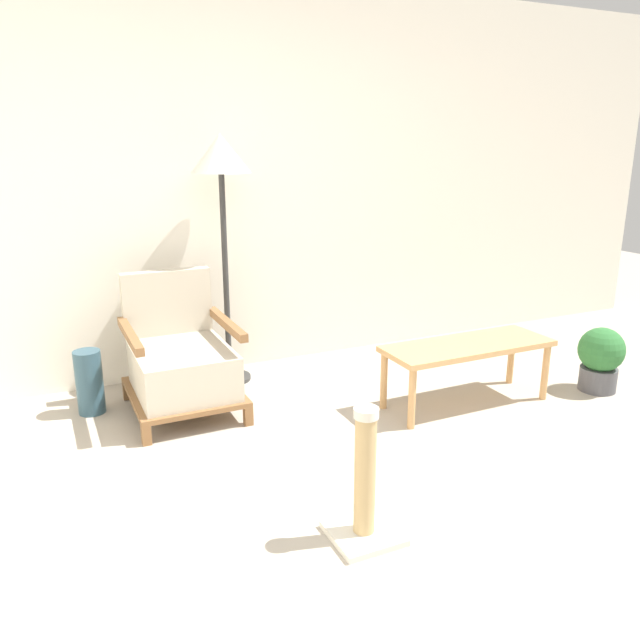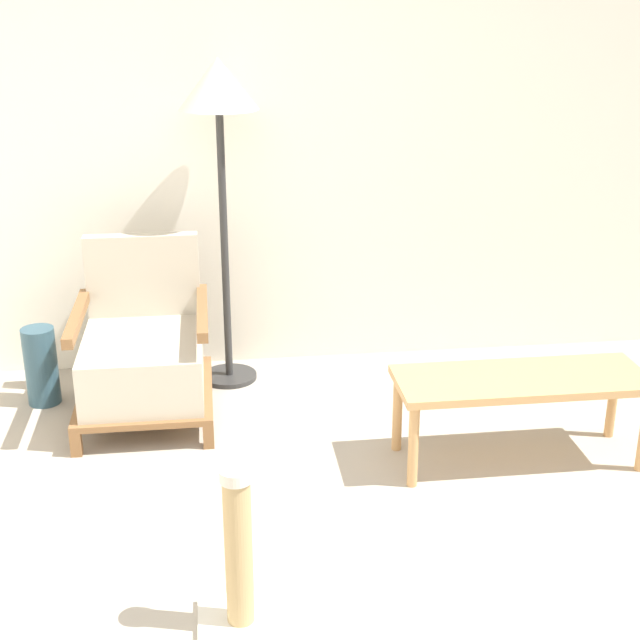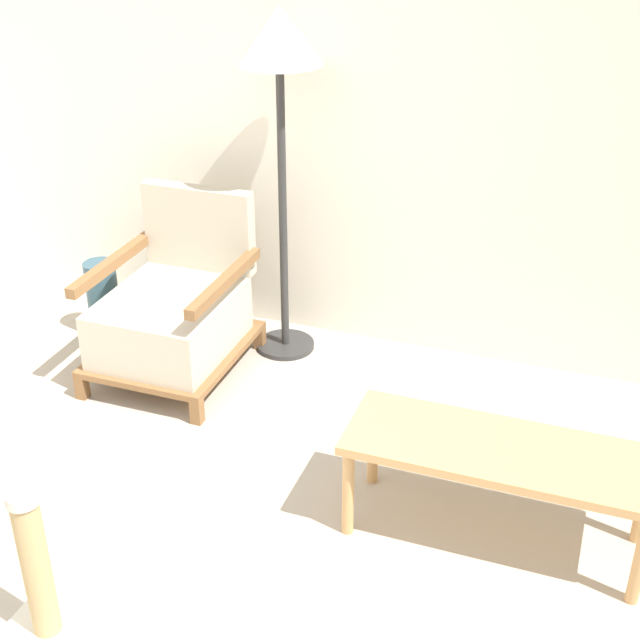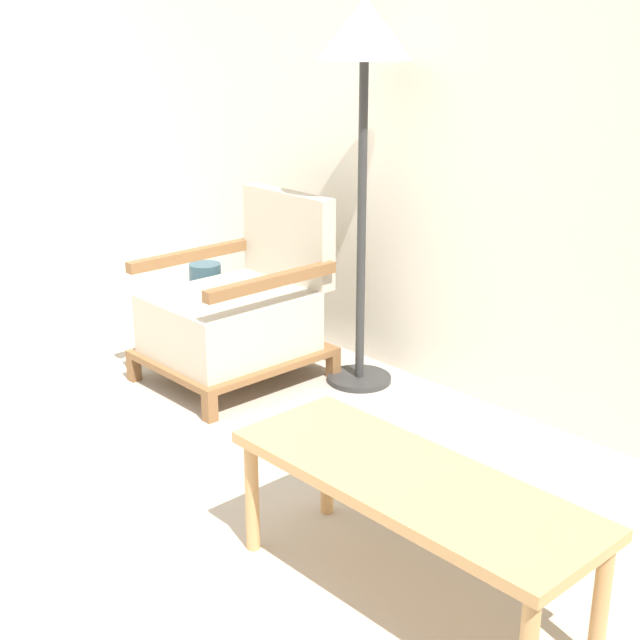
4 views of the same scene
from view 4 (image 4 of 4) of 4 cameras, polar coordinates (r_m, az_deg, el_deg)
wall_back at (r=3.94m, az=6.84°, el=15.16°), size 8.00×0.06×2.70m
armchair at (r=4.08m, az=-5.28°, el=0.49°), size 0.64×0.75×0.83m
floor_lamp at (r=3.80m, az=2.85°, el=16.34°), size 0.39×0.39×1.67m
coffee_table at (r=2.52m, az=5.83°, el=-10.87°), size 1.10×0.40×0.41m
vase at (r=4.63m, az=-7.29°, el=1.18°), size 0.16×0.16×0.40m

